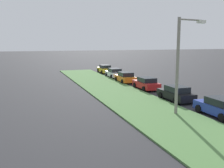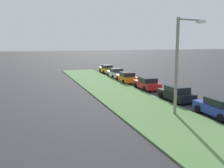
{
  "view_description": "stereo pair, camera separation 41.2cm",
  "coord_description": "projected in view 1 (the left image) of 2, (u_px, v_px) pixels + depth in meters",
  "views": [
    {
      "loc": [
        -11.67,
        16.89,
        5.73
      ],
      "look_at": [
        13.34,
        8.38,
        1.48
      ],
      "focal_mm": 42.83,
      "sensor_mm": 36.0,
      "label": 1
    },
    {
      "loc": [
        -11.8,
        16.5,
        5.73
      ],
      "look_at": [
        13.34,
        8.38,
        1.48
      ],
      "focal_mm": 42.83,
      "sensor_mm": 36.0,
      "label": 2
    }
  ],
  "objects": [
    {
      "name": "grass_median",
      "position": [
        139.0,
        104.0,
        24.32
      ],
      "size": [
        60.0,
        6.0,
        0.12
      ],
      "primitive_type": "cube",
      "color": "#517F42",
      "rests_on": "ground"
    },
    {
      "name": "parked_car_blue",
      "position": [
        220.0,
        107.0,
        20.48
      ],
      "size": [
        4.33,
        2.07,
        1.47
      ],
      "rotation": [
        0.0,
        0.0,
        -0.01
      ],
      "color": "#23389E",
      "rests_on": "ground"
    },
    {
      "name": "parked_car_black",
      "position": [
        176.0,
        93.0,
        25.84
      ],
      "size": [
        4.33,
        2.07,
        1.47
      ],
      "rotation": [
        0.0,
        0.0,
        0.02
      ],
      "color": "black",
      "rests_on": "ground"
    },
    {
      "name": "parked_car_red",
      "position": [
        146.0,
        83.0,
        31.94
      ],
      "size": [
        4.32,
        2.05,
        1.47
      ],
      "rotation": [
        0.0,
        0.0,
        -0.01
      ],
      "color": "red",
      "rests_on": "ground"
    },
    {
      "name": "parked_car_orange",
      "position": [
        125.0,
        77.0,
        37.34
      ],
      "size": [
        4.34,
        2.1,
        1.47
      ],
      "rotation": [
        0.0,
        0.0,
        -0.02
      ],
      "color": "orange",
      "rests_on": "ground"
    },
    {
      "name": "parked_car_white",
      "position": [
        114.0,
        73.0,
        42.43
      ],
      "size": [
        4.33,
        2.07,
        1.47
      ],
      "rotation": [
        0.0,
        0.0,
        -0.02
      ],
      "color": "silver",
      "rests_on": "ground"
    },
    {
      "name": "parked_car_yellow",
      "position": [
        105.0,
        69.0,
        48.46
      ],
      "size": [
        4.34,
        2.1,
        1.47
      ],
      "rotation": [
        0.0,
        0.0,
        -0.02
      ],
      "color": "gold",
      "rests_on": "ground"
    },
    {
      "name": "streetlight",
      "position": [
        181.0,
        59.0,
        20.54
      ],
      "size": [
        0.89,
        2.84,
        7.5
      ],
      "color": "gray",
      "rests_on": "ground"
    }
  ]
}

